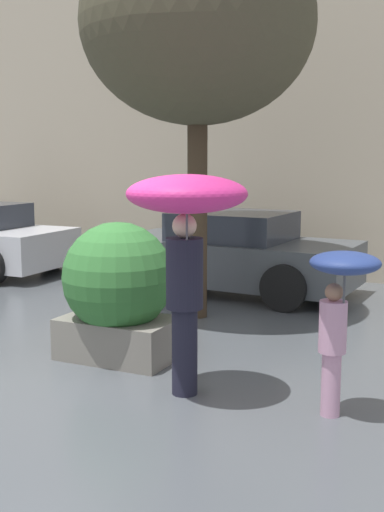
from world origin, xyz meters
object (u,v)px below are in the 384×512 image
(street_tree, at_px, (198,25))
(planter_box, at_px, (118,290))
(person_adult, at_px, (186,221))
(parked_car_near, at_px, (233,254))
(person_child, at_px, (340,297))

(street_tree, bearing_deg, planter_box, -89.86)
(person_adult, xyz_separation_m, parked_car_near, (-1.34, 4.48, -0.98))
(street_tree, bearing_deg, person_adult, -67.00)
(person_child, bearing_deg, street_tree, 160.57)
(person_adult, relative_size, parked_car_near, 0.51)
(person_adult, distance_m, street_tree, 3.71)
(planter_box, relative_size, street_tree, 0.29)
(planter_box, xyz_separation_m, person_child, (2.47, -0.60, 0.27))
(person_adult, bearing_deg, person_child, 61.71)
(person_child, xyz_separation_m, street_tree, (-2.47, 2.61, 2.77))
(planter_box, distance_m, person_child, 2.56)
(street_tree, bearing_deg, person_child, -46.57)
(person_adult, relative_size, person_child, 1.43)
(planter_box, height_order, person_child, planter_box)
(person_adult, height_order, parked_car_near, person_adult)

